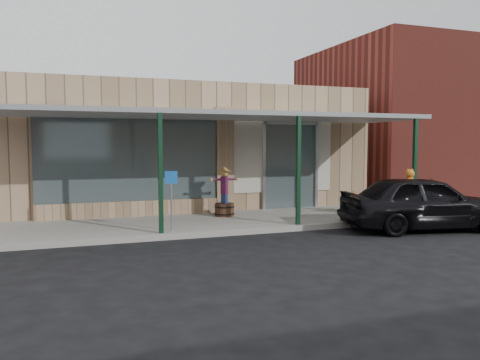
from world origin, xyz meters
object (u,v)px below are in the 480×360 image
object	(u,v)px
barrel_pumpkin	(353,204)
handicap_sign	(171,192)
barrel_scarecrow	(224,199)
parked_sedan	(423,202)

from	to	relation	value
barrel_pumpkin	handicap_sign	xyz separation A→B (m)	(-6.00, -1.32, 0.71)
barrel_scarecrow	parked_sedan	world-z (taller)	barrel_scarecrow
barrel_pumpkin	parked_sedan	xyz separation A→B (m)	(0.42, -2.64, 0.36)
handicap_sign	barrel_scarecrow	bearing A→B (deg)	59.72
barrel_pumpkin	handicap_sign	distance (m)	6.19
handicap_sign	parked_sedan	xyz separation A→B (m)	(6.42, -1.31, -0.36)
barrel_pumpkin	handicap_sign	world-z (taller)	handicap_sign
barrel_pumpkin	parked_sedan	distance (m)	2.69
barrel_scarecrow	barrel_pumpkin	size ratio (longest dim) A/B	2.08
barrel_scarecrow	handicap_sign	xyz separation A→B (m)	(-1.92, -1.80, 0.45)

